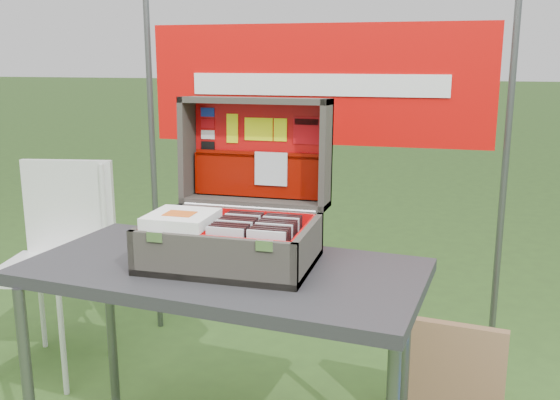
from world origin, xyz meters
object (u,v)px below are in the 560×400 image
(chair, at_px, (47,271))
(cardboard_box, at_px, (448,379))
(suitcase, at_px, (236,182))
(table, at_px, (225,378))

(chair, distance_m, cardboard_box, 1.79)
(chair, xyz_separation_m, cardboard_box, (1.77, -0.04, -0.26))
(suitcase, height_order, cardboard_box, suitcase)
(chair, bearing_deg, cardboard_box, -11.89)
(table, bearing_deg, suitcase, 80.53)
(table, distance_m, chair, 1.19)
(suitcase, bearing_deg, table, -105.14)
(suitcase, bearing_deg, cardboard_box, 31.40)
(table, distance_m, cardboard_box, 0.89)
(chair, relative_size, cardboard_box, 2.18)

